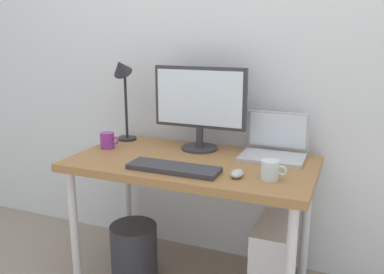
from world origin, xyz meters
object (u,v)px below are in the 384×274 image
computer_tower (274,262)px  monitor (200,103)px  glass_cup (270,170)px  desk_lamp (122,81)px  keyboard (174,168)px  wastebasket (134,250)px  laptop (274,146)px  desk (192,173)px  coffee_mug (108,140)px  mouse (237,174)px

computer_tower → monitor: bearing=159.8°
monitor → glass_cup: (0.46, -0.33, -0.22)m
monitor → desk_lamp: (-0.48, 0.00, 0.10)m
keyboard → computer_tower: (0.45, 0.21, -0.51)m
computer_tower → wastebasket: bearing=-174.4°
laptop → computer_tower: bearing=-72.4°
monitor → laptop: bearing=2.1°
desk → wastebasket: bearing=-170.8°
computer_tower → coffee_mug: bearing=179.9°
glass_cup → mouse: bearing=-168.9°
desk_lamp → glass_cup: desk_lamp is taller
desk → mouse: 0.34m
desk → wastebasket: desk is taller
laptop → desk_lamp: bearing=-179.1°
glass_cup → keyboard: bearing=-173.1°
mouse → desk: bearing=150.2°
mouse → computer_tower: (0.15, 0.18, -0.51)m
coffee_mug → wastebasket: bearing=-22.0°
mouse → glass_cup: size_ratio=0.79×
mouse → keyboard: bearing=-175.2°
desk_lamp → wastebasket: (0.19, -0.25, -0.91)m
desk_lamp → monitor: bearing=-0.1°
laptop → desk_lamp: 0.94m
monitor → mouse: monitor is taller
laptop → computer_tower: (0.06, -0.19, -0.55)m
desk_lamp → mouse: (0.80, -0.36, -0.34)m
monitor → coffee_mug: monitor is taller
laptop → mouse: 0.39m
coffee_mug → mouse: bearing=-13.0°
desk → monitor: monitor is taller
monitor → computer_tower: 0.90m
wastebasket → coffee_mug: bearing=158.0°
keyboard → computer_tower: bearing=24.9°
monitor → glass_cup: monitor is taller
keyboard → laptop: bearing=45.4°
monitor → coffee_mug: 0.56m
glass_cup → wastebasket: glass_cup is taller
monitor → mouse: (0.32, -0.36, -0.24)m
mouse → monitor: bearing=131.7°
keyboard → coffee_mug: 0.55m
glass_cup → wastebasket: (-0.76, 0.08, -0.60)m
laptop → keyboard: 0.56m
keyboard → glass_cup: glass_cup is taller
laptop → coffee_mug: laptop is taller
coffee_mug → desk: bearing=-2.6°
coffee_mug → glass_cup: 0.96m
computer_tower → wastebasket: 0.77m
computer_tower → desk: bearing=-177.1°
laptop → keyboard: bearing=-134.6°
desk_lamp → mouse: size_ratio=5.57×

